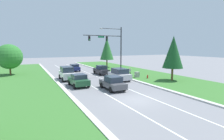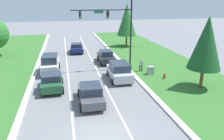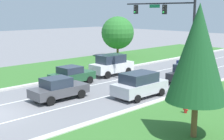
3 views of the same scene
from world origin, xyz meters
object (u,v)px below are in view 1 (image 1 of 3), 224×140
(white_suv, at_px, (67,73))
(utility_cabinet, at_px, (137,75))
(graphite_sedan, at_px, (113,83))
(navy_sedan, at_px, (74,68))
(oak_near_left_tree, at_px, (9,57))
(pedestrian, at_px, (130,72))
(fire_hydrant, at_px, (148,77))
(forest_sedan, at_px, (79,80))
(traffic_signal_mast, at_px, (112,44))
(charcoal_sedan, at_px, (101,70))
(conifer_far_right_tree, at_px, (107,49))
(conifer_near_right_tree, at_px, (173,52))
(silver_suv, at_px, (119,74))

(white_suv, height_order, utility_cabinet, white_suv)
(graphite_sedan, relative_size, white_suv, 0.94)
(navy_sedan, xyz_separation_m, oak_near_left_tree, (-12.33, -0.21, 2.74))
(utility_cabinet, relative_size, pedestrian, 0.61)
(utility_cabinet, bearing_deg, graphite_sedan, -143.43)
(white_suv, height_order, pedestrian, white_suv)
(navy_sedan, bearing_deg, fire_hydrant, -57.29)
(white_suv, bearing_deg, oak_near_left_tree, 133.26)
(forest_sedan, height_order, fire_hydrant, forest_sedan)
(traffic_signal_mast, bearing_deg, charcoal_sedan, 100.05)
(fire_hydrant, bearing_deg, forest_sedan, -178.82)
(forest_sedan, distance_m, conifer_far_right_tree, 22.56)
(traffic_signal_mast, xyz_separation_m, fire_hydrant, (4.45, -4.67, -5.49))
(white_suv, height_order, conifer_near_right_tree, conifer_near_right_tree)
(utility_cabinet, relative_size, oak_near_left_tree, 0.17)
(navy_sedan, bearing_deg, conifer_near_right_tree, -55.63)
(fire_hydrant, bearing_deg, charcoal_sedan, 122.18)
(oak_near_left_tree, bearing_deg, traffic_signal_mast, -31.47)
(forest_sedan, relative_size, navy_sedan, 0.99)
(traffic_signal_mast, relative_size, white_suv, 1.86)
(graphite_sedan, bearing_deg, navy_sedan, 90.43)
(traffic_signal_mast, xyz_separation_m, conifer_far_right_tree, (5.27, 13.20, -0.91))
(traffic_signal_mast, height_order, conifer_near_right_tree, traffic_signal_mast)
(graphite_sedan, distance_m, pedestrian, 10.02)
(graphite_sedan, bearing_deg, oak_near_left_tree, 123.83)
(navy_sedan, bearing_deg, charcoal_sedan, -60.12)
(conifer_near_right_tree, bearing_deg, navy_sedan, 121.50)
(graphite_sedan, bearing_deg, utility_cabinet, 37.23)
(graphite_sedan, xyz_separation_m, fire_hydrant, (8.66, 3.99, -0.52))
(silver_suv, xyz_separation_m, fire_hydrant, (4.87, -1.02, -0.64))
(traffic_signal_mast, bearing_deg, graphite_sedan, -115.93)
(forest_sedan, xyz_separation_m, conifer_near_right_tree, (14.45, -2.82, 3.70))
(utility_cabinet, height_order, oak_near_left_tree, oak_near_left_tree)
(navy_sedan, height_order, fire_hydrant, navy_sedan)
(forest_sedan, height_order, graphite_sedan, graphite_sedan)
(pedestrian, height_order, fire_hydrant, pedestrian)
(oak_near_left_tree, bearing_deg, silver_suv, -40.55)
(utility_cabinet, distance_m, oak_near_left_tree, 24.04)
(forest_sedan, bearing_deg, white_suv, 92.56)
(silver_suv, height_order, oak_near_left_tree, oak_near_left_tree)
(graphite_sedan, relative_size, navy_sedan, 1.06)
(silver_suv, bearing_deg, conifer_near_right_tree, -27.86)
(graphite_sedan, distance_m, conifer_far_right_tree, 24.18)
(graphite_sedan, height_order, utility_cabinet, graphite_sedan)
(charcoal_sedan, bearing_deg, fire_hydrant, -57.91)
(charcoal_sedan, xyz_separation_m, fire_hydrant, (5.04, -8.00, -0.53))
(conifer_far_right_tree, bearing_deg, silver_suv, -108.65)
(graphite_sedan, distance_m, oak_near_left_tree, 22.56)
(utility_cabinet, bearing_deg, forest_sedan, -169.81)
(traffic_signal_mast, distance_m, charcoal_sedan, 6.00)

